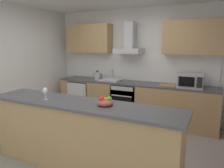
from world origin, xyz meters
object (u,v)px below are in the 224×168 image
kettle (97,76)px  chopping_board (168,85)px  oven (126,100)px  refrigerator (83,96)px  range_hood (129,44)px  microwave (191,80)px  sink (111,80)px  wine_glass (45,91)px  fruit_bowl (105,102)px

kettle → chopping_board: kettle is taller
oven → chopping_board: chopping_board is taller
chopping_board → refrigerator: bearing=179.4°
oven → range_hood: bearing=90.0°
oven → microwave: 1.53m
kettle → range_hood: bearing=12.0°
sink → range_hood: size_ratio=0.69×
refrigerator → microwave: microwave is taller
range_hood → chopping_board: size_ratio=2.12×
chopping_board → range_hood: bearing=170.9°
microwave → chopping_board: bearing=179.5°
refrigerator → sink: (0.81, 0.01, 0.50)m
kettle → range_hood: (0.77, 0.16, 0.78)m
wine_glass → fruit_bowl: size_ratio=0.81×
refrigerator → chopping_board: bearing=-0.6°
range_hood → wine_glass: size_ratio=4.05×
wine_glass → chopping_board: wine_glass is taller
range_hood → fruit_bowl: size_ratio=3.27×
oven → kettle: bearing=-177.5°
oven → fruit_bowl: size_ratio=3.64×
microwave → range_hood: 1.60m
refrigerator → kettle: bearing=-3.8°
oven → refrigerator: oven is taller
oven → microwave: bearing=-1.1°
kettle → wine_glass: size_ratio=1.62×
kettle → wine_glass: bearing=-78.9°
refrigerator → wine_glass: (0.91, -2.29, 0.68)m
oven → chopping_board: 1.05m
oven → range_hood: range_hood is taller
microwave → chopping_board: (-0.46, 0.00, -0.14)m
sink → kettle: sink is taller
wine_glass → fruit_bowl: wine_glass is taller
wine_glass → oven: bearing=81.9°
range_hood → fruit_bowl: (0.59, -2.31, -0.76)m
fruit_bowl → chopping_board: size_ratio=0.65×
sink → chopping_board: 1.37m
sink → oven: bearing=-1.5°
refrigerator → fruit_bowl: (1.82, -2.18, 0.60)m
kettle → range_hood: size_ratio=0.40×
microwave → kettle: microwave is taller
oven → sink: sink is taller
sink → fruit_bowl: sink is taller
kettle → range_hood: range_hood is taller
microwave → fruit_bowl: microwave is taller
range_hood → kettle: bearing=-168.0°
range_hood → wine_glass: range_hood is taller
fruit_bowl → refrigerator: bearing=129.9°
microwave → sink: size_ratio=1.00×
microwave → range_hood: bearing=173.6°
refrigerator → range_hood: (1.23, 0.13, 1.36)m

